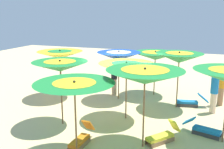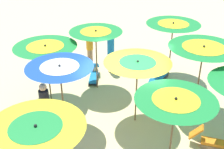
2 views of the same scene
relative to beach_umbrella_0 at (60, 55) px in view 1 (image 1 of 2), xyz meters
name	(u,v)px [view 1 (image 1 of 2)]	position (x,y,z in m)	size (l,w,h in m)	color
ground	(124,115)	(-3.51, 1.13, -2.09)	(35.49, 35.49, 0.04)	beige
beach_umbrella_0	(60,55)	(0.00, 0.00, 0.00)	(2.12, 2.12, 2.30)	brown
beach_umbrella_1	(60,66)	(-1.65, 2.72, 0.10)	(1.95, 1.95, 2.40)	brown
beach_umbrella_2	(75,88)	(-3.18, 4.54, -0.03)	(2.18, 2.18, 2.25)	brown
beach_umbrella_3	(119,56)	(-2.68, -0.67, -0.02)	(2.00, 2.00, 2.30)	brown
beach_umbrella_4	(126,68)	(-3.68, 1.44, -0.09)	(2.08, 2.08, 2.24)	brown
beach_umbrella_5	(145,76)	(-4.81, 3.34, 0.15)	(2.25, 2.25, 2.48)	brown
beach_umbrella_6	(155,56)	(-4.14, -1.86, -0.11)	(2.19, 2.19, 2.20)	brown
beach_umbrella_7	(179,58)	(-5.39, -0.44, 0.10)	(1.96, 1.96, 2.43)	brown
lounger_0	(81,138)	(-2.99, 3.89, -1.85)	(0.37, 1.23, 0.67)	olive
lounger_1	(162,136)	(-5.31, 2.85, -1.86)	(1.02, 1.16, 0.65)	olive
lounger_2	(204,129)	(-6.55, 1.87, -1.87)	(1.29, 0.68, 0.51)	#333338
lounger_3	(190,102)	(-5.94, -0.76, -1.86)	(1.37, 0.59, 0.61)	#333338
beachgoer_0	(222,85)	(-7.17, -1.34, -1.16)	(0.30, 0.30, 1.73)	#A3704C
beachgoer_1	(214,91)	(-6.85, -0.28, -1.12)	(0.30, 0.30, 1.80)	beige
beachgoer_2	(114,77)	(-2.31, -1.08, -1.12)	(0.30, 0.30, 1.79)	#D8A87F
beach_ball	(77,79)	(0.56, -2.69, -1.89)	(0.35, 0.35, 0.35)	yellow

